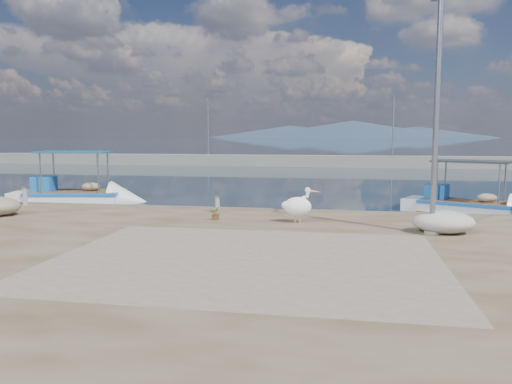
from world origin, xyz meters
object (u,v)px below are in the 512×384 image
(pelican, at_px, (298,206))
(lamp_post, at_px, (436,121))
(boat_right, at_px, (468,209))
(boat_left, at_px, (75,199))
(bollard_near, at_px, (217,203))

(pelican, height_order, lamp_post, lamp_post)
(boat_right, bearing_deg, pelican, -111.40)
(lamp_post, bearing_deg, boat_left, 154.57)
(lamp_post, bearing_deg, bollard_near, 159.26)
(boat_left, distance_m, pelican, 13.39)
(boat_left, height_order, pelican, boat_left)
(boat_right, relative_size, lamp_post, 0.84)
(boat_right, relative_size, bollard_near, 8.91)
(boat_left, xyz_separation_m, lamp_post, (15.80, -7.51, 3.56))
(boat_right, bearing_deg, boat_left, -154.67)
(boat_left, height_order, bollard_near, boat_left)
(boat_left, relative_size, lamp_post, 0.94)
(boat_left, relative_size, bollard_near, 9.99)
(boat_right, height_order, lamp_post, lamp_post)
(lamp_post, distance_m, bollard_near, 8.26)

